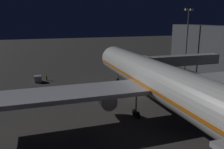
{
  "coord_description": "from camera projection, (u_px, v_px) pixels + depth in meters",
  "views": [
    {
      "loc": [
        19.39,
        43.03,
        16.31
      ],
      "look_at": [
        3.0,
        -7.19,
        3.5
      ],
      "focal_mm": 36.84,
      "sensor_mm": 36.0,
      "label": 1
    }
  ],
  "objects": [
    {
      "name": "baggage_container_mid_row",
      "position": [
        38.0,
        79.0,
        60.96
      ],
      "size": [
        1.87,
        1.83,
        1.67
      ],
      "primitive_type": "cube",
      "color": "#B7BABF",
      "rests_on": "ground_plane"
    },
    {
      "name": "apron_floodlight_mast",
      "position": [
        187.0,
        36.0,
        71.75
      ],
      "size": [
        2.9,
        0.5,
        19.39
      ],
      "color": "#59595E",
      "rests_on": "ground_plane"
    },
    {
      "name": "airliner_at_gate",
      "position": [
        161.0,
        82.0,
        38.58
      ],
      "size": [
        56.29,
        58.27,
        20.84
      ],
      "color": "silver",
      "rests_on": "ground_plane"
    },
    {
      "name": "ground_plane",
      "position": [
        136.0,
        97.0,
        49.45
      ],
      "size": [
        320.0,
        320.0,
        0.0
      ],
      "primitive_type": "plane",
      "color": "#383533"
    },
    {
      "name": "traffic_cone_nose_port",
      "position": [
        118.0,
        76.0,
        65.93
      ],
      "size": [
        0.36,
        0.36,
        0.55
      ],
      "primitive_type": "cone",
      "color": "orange",
      "rests_on": "ground_plane"
    },
    {
      "name": "jet_bridge",
      "position": [
        172.0,
        61.0,
        57.33
      ],
      "size": [
        23.39,
        3.4,
        7.6
      ],
      "color": "#9E9E99",
      "rests_on": "ground_plane"
    },
    {
      "name": "traffic_cone_nose_starboard",
      "position": [
        104.0,
        77.0,
        64.6
      ],
      "size": [
        0.36,
        0.36,
        0.55
      ],
      "primitive_type": "cone",
      "color": "orange",
      "rests_on": "ground_plane"
    },
    {
      "name": "ground_crew_marshaller_fwd",
      "position": [
        47.0,
        77.0,
        62.58
      ],
      "size": [
        0.4,
        0.4,
        1.71
      ],
      "color": "black",
      "rests_on": "ground_plane"
    }
  ]
}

